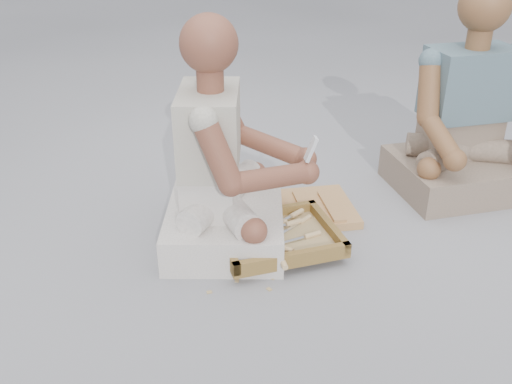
{
  "coord_description": "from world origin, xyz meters",
  "views": [
    {
      "loc": [
        -0.06,
        -1.74,
        1.29
      ],
      "look_at": [
        -0.11,
        0.15,
        0.3
      ],
      "focal_mm": 40.0,
      "sensor_mm": 36.0,
      "label": 1
    }
  ],
  "objects_px": {
    "craftsman": "(223,170)",
    "companion": "(467,125)",
    "carved_panel": "(293,210)",
    "tool_tray": "(277,238)"
  },
  "relations": [
    {
      "from": "craftsman",
      "to": "tool_tray",
      "type": "bearing_deg",
      "value": 66.48
    },
    {
      "from": "tool_tray",
      "to": "companion",
      "type": "xyz_separation_m",
      "value": [
        0.89,
        0.59,
        0.27
      ]
    },
    {
      "from": "companion",
      "to": "carved_panel",
      "type": "bearing_deg",
      "value": 3.98
    },
    {
      "from": "craftsman",
      "to": "companion",
      "type": "distance_m",
      "value": 1.22
    },
    {
      "from": "craftsman",
      "to": "companion",
      "type": "relative_size",
      "value": 0.95
    },
    {
      "from": "carved_panel",
      "to": "companion",
      "type": "bearing_deg",
      "value": 19.71
    },
    {
      "from": "carved_panel",
      "to": "companion",
      "type": "distance_m",
      "value": 0.92
    },
    {
      "from": "tool_tray",
      "to": "craftsman",
      "type": "relative_size",
      "value": 0.62
    },
    {
      "from": "carved_panel",
      "to": "tool_tray",
      "type": "xyz_separation_m",
      "value": [
        -0.07,
        -0.3,
        0.04
      ]
    },
    {
      "from": "carved_panel",
      "to": "companion",
      "type": "xyz_separation_m",
      "value": [
        0.82,
        0.29,
        0.31
      ]
    }
  ]
}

